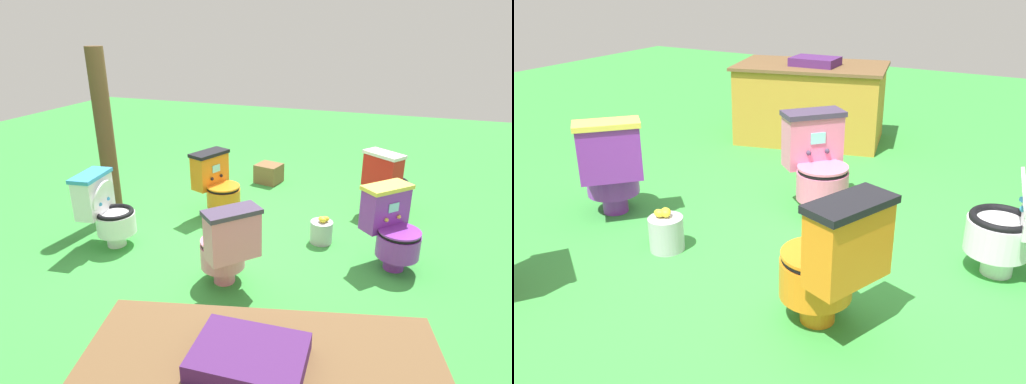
# 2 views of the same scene
# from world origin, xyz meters

# --- Properties ---
(ground) EXTENTS (14.00, 14.00, 0.00)m
(ground) POSITION_xyz_m (0.00, 0.00, 0.00)
(ground) COLOR green
(toilet_red) EXTENTS (0.61, 0.63, 0.73)m
(toilet_red) POSITION_xyz_m (-1.35, -1.16, 0.37)
(toilet_red) COLOR red
(toilet_red) RESTS_ON ground
(toilet_white) EXTENTS (0.54, 0.47, 0.73)m
(toilet_white) POSITION_xyz_m (1.13, 0.54, 0.37)
(toilet_white) COLOR white
(toilet_white) RESTS_ON ground
(toilet_pink) EXTENTS (0.63, 0.63, 0.73)m
(toilet_pink) POSITION_xyz_m (-0.23, 0.80, 0.37)
(toilet_pink) COLOR pink
(toilet_pink) RESTS_ON ground
(toilet_orange) EXTENTS (0.60, 0.55, 0.73)m
(toilet_orange) POSITION_xyz_m (0.41, -0.43, 0.37)
(toilet_orange) COLOR orange
(toilet_orange) RESTS_ON ground
(toilet_purple) EXTENTS (0.63, 0.63, 0.73)m
(toilet_purple) POSITION_xyz_m (-1.46, 0.02, 0.37)
(toilet_purple) COLOR purple
(toilet_purple) RESTS_ON ground
(wooden_post) EXTENTS (0.18, 0.18, 1.82)m
(wooden_post) POSITION_xyz_m (1.50, -0.04, 0.91)
(wooden_post) COLOR brown
(wooden_post) RESTS_ON ground
(small_crate) EXTENTS (0.37, 0.36, 0.25)m
(small_crate) POSITION_xyz_m (0.21, -1.66, 0.13)
(small_crate) COLOR brown
(small_crate) RESTS_ON ground
(lemon_bucket) EXTENTS (0.22, 0.22, 0.28)m
(lemon_bucket) POSITION_xyz_m (-0.81, -0.20, 0.12)
(lemon_bucket) COLOR #B7B7BF
(lemon_bucket) RESTS_ON ground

